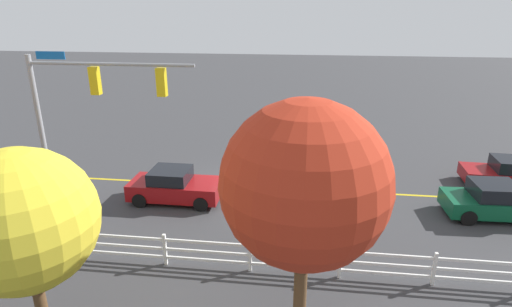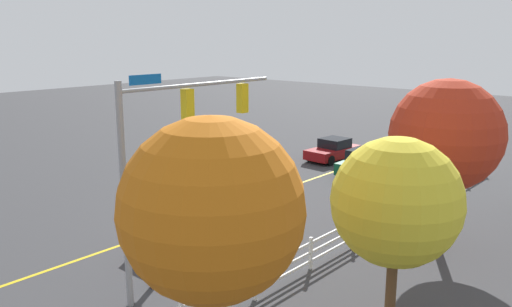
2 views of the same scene
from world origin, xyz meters
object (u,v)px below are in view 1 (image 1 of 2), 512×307
car_0 (175,186)px  pedestrian (86,195)px  car_2 (507,173)px  tree_0 (305,184)px  tree_1 (23,221)px  car_1 (496,201)px

car_0 → pedestrian: pedestrian is taller
car_0 → car_2: bearing=13.4°
car_0 → tree_0: bearing=-51.7°
pedestrian → tree_1: tree_1 is taller
car_0 → car_2: car_0 is taller
car_1 → tree_0: 11.54m
car_1 → tree_1: size_ratio=0.79×
car_0 → tree_1: (0.58, 8.64, 2.95)m
pedestrian → tree_1: 7.82m
tree_0 → tree_1: (6.34, 1.28, -0.69)m
car_0 → tree_1: size_ratio=0.75×
car_1 → car_0: bearing=178.7°
car_0 → car_2: size_ratio=1.01×
car_0 → car_1: 13.66m
car_1 → car_2: car_1 is taller
car_2 → car_1: bearing=64.6°
car_1 → car_2: (-1.85, -3.40, -0.04)m
tree_0 → pedestrian: bearing=-31.9°
tree_1 → pedestrian: bearing=-69.1°
car_1 → tree_0: bearing=-138.4°
tree_0 → car_0: bearing=-52.0°
car_1 → tree_0: size_ratio=0.66×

